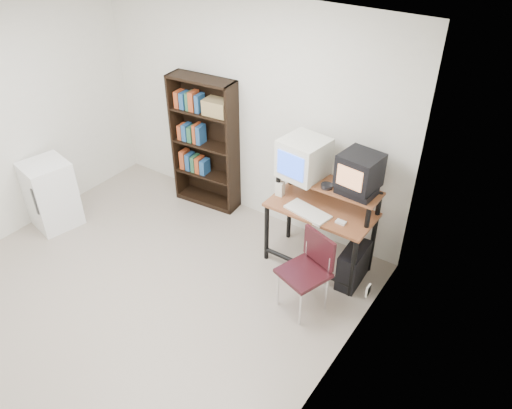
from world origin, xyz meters
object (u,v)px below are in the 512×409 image
Objects in this scene: crt_monitor at (304,158)px; crt_tv at (360,171)px; mini_fridge at (51,194)px; pc_tower at (353,265)px; bookshelf at (206,141)px; school_chair at (309,265)px; computer_desk at (322,212)px.

crt_tv reaches higher than crt_monitor.
mini_fridge is (-2.67, -1.23, -0.76)m from crt_monitor.
pc_tower is 0.27× the size of bookshelf.
crt_tv is 3.59m from mini_fridge.
pc_tower is (0.73, -0.15, -0.96)m from crt_monitor.
mini_fridge is (-1.21, -1.43, -0.44)m from bookshelf.
computer_desk is at bearing 127.42° from school_chair.
bookshelf is (-2.19, 0.35, 0.64)m from pc_tower.
crt_monitor is 1.07× the size of pc_tower.
pc_tower is 3.57m from mini_fridge.
computer_desk is 3.19m from mini_fridge.
computer_desk is 0.63m from crt_tv.
computer_desk is 0.59m from crt_monitor.
crt_tv is at bearing -10.71° from bookshelf.
mini_fridge is (-3.40, -1.08, 0.20)m from pc_tower.
bookshelf is at bearing 168.21° from pc_tower.
crt_tv is 1.03m from pc_tower.
crt_tv is (0.60, 0.00, 0.05)m from crt_monitor.
school_chair is 2.19m from bookshelf.
crt_monitor is 0.61m from crt_tv.
school_chair is at bearing -70.86° from computer_desk.
bookshelf is (-1.76, 0.30, 0.18)m from computer_desk.
pc_tower is 2.31m from bookshelf.
crt_tv is at bearing 18.96° from computer_desk.
crt_monitor is 0.29× the size of bookshelf.
school_chair is at bearing -46.81° from crt_monitor.
crt_tv is at bearing 126.83° from pc_tower.
mini_fridge is (-2.97, -1.13, -0.26)m from computer_desk.
computer_desk is at bearing 170.63° from pc_tower.
bookshelf reaches higher than mini_fridge.
bookshelf reaches higher than pc_tower.
mini_fridge is at bearing -135.34° from bookshelf.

